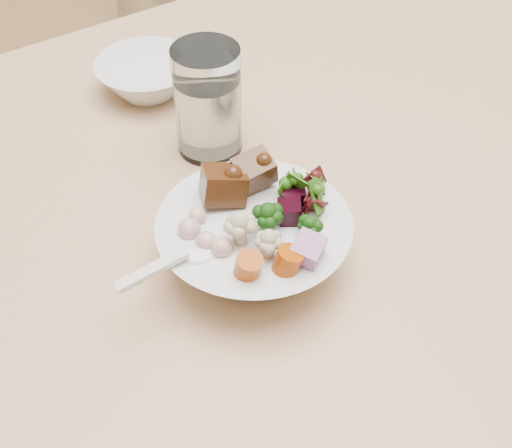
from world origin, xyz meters
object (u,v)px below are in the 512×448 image
at_px(food_bowl, 255,239).
at_px(water_glass, 208,105).
at_px(side_bowl, 147,77).
at_px(dining_table, 380,177).
at_px(chair_far, 43,66).

xyz_separation_m(food_bowl, water_glass, (0.03, 0.19, 0.03)).
relative_size(food_bowl, side_bowl, 1.46).
xyz_separation_m(dining_table, food_bowl, (-0.24, -0.13, 0.11)).
distance_m(chair_far, side_bowl, 0.53).
relative_size(water_glass, side_bowl, 1.01).
distance_m(water_glass, side_bowl, 0.15).
bearing_deg(side_bowl, dining_table, -39.86).
relative_size(dining_table, food_bowl, 8.79).
distance_m(dining_table, water_glass, 0.26).
bearing_deg(food_bowl, side_bowl, 91.02).
distance_m(dining_table, food_bowl, 0.30).
relative_size(dining_table, chair_far, 1.80).
distance_m(chair_far, food_bowl, 0.85).
relative_size(food_bowl, water_glass, 1.45).
bearing_deg(side_bowl, chair_far, 100.73).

